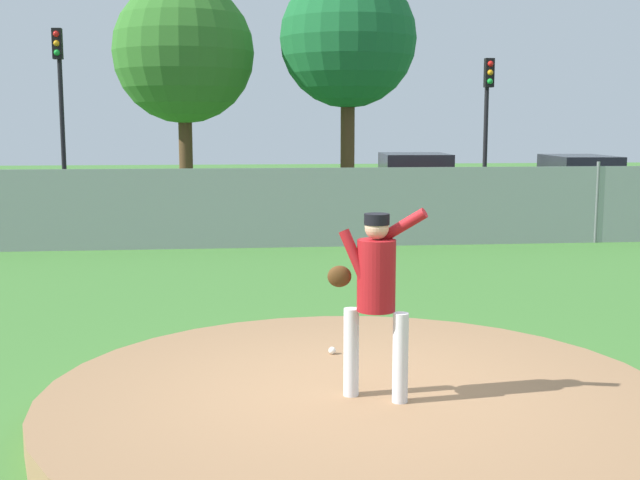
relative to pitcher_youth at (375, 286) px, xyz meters
name	(u,v)px	position (x,y,z in m)	size (l,w,h in m)	color
ground_plane	(302,284)	(-0.10, 6.23, -1.22)	(80.00, 80.00, 0.00)	#427A33
asphalt_strip	(276,222)	(-0.10, 14.73, -1.22)	(44.00, 7.00, 0.01)	#2B2B2D
pitchers_mound	(358,404)	(-0.10, 0.23, -1.09)	(5.50, 5.50, 0.26)	#99704C
pitcher_youth	(375,286)	(0.00, 0.00, 0.00)	(0.82, 0.34, 1.62)	silver
baseball	(332,350)	(-0.19, 1.36, -0.93)	(0.07, 0.07, 0.07)	white
chainlink_fence	(286,208)	(-0.10, 10.23, -0.39)	(33.83, 0.07, 1.76)	gray
parked_car_red	(414,189)	(3.63, 14.76, -0.38)	(2.14, 4.18, 1.79)	#A81919
parked_car_slate	(578,188)	(8.32, 15.01, -0.40)	(2.06, 4.78, 1.71)	slate
traffic_light_near	(60,88)	(-6.36, 18.87, 2.42)	(0.28, 0.46, 5.39)	black
traffic_light_far	(487,105)	(6.85, 18.77, 1.95)	(0.28, 0.46, 4.62)	black
tree_leaning_west	(184,53)	(-2.92, 23.13, 3.85)	(5.01, 5.01, 7.60)	#4C331E
tree_broad_left	(348,40)	(2.90, 22.58, 4.31)	(4.85, 4.85, 7.99)	#4C331E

